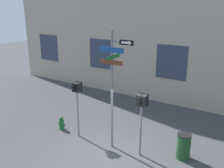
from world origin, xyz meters
The scene contains 6 objects.
ground_plane centered at (0.00, 0.00, 0.00)m, with size 60.00×60.00×0.00m, color #424244.
street_sign_pole centered at (-0.25, 0.68, 2.82)m, with size 1.40×0.87×4.72m.
pedestrian_signal_left centered at (-2.02, 0.63, 1.95)m, with size 0.37×0.40×2.49m.
pedestrian_signal_right centered at (0.91, 0.75, 1.98)m, with size 0.41×0.40×2.49m.
fire_hydrant centered at (-3.10, 0.70, 0.30)m, with size 0.39×0.23×0.63m.
trash_bin centered at (2.38, 1.43, 0.50)m, with size 0.53×0.53×1.00m.
Camera 1 is at (4.50, -6.92, 5.52)m, focal length 40.00 mm.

